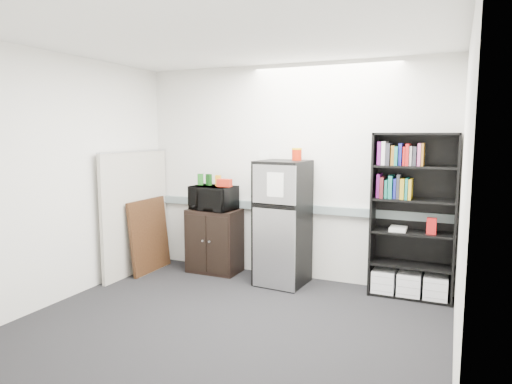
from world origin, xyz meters
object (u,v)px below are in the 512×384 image
(cubicle_partition, at_px, (136,212))
(cabinet, at_px, (214,241))
(microwave, at_px, (213,198))
(refrigerator, at_px, (282,223))
(bookshelf, at_px, (413,217))

(cubicle_partition, xyz_separation_m, cabinet, (0.94, 0.42, -0.39))
(microwave, bearing_deg, refrigerator, 0.69)
(cabinet, distance_m, refrigerator, 1.05)
(bookshelf, height_order, cabinet, bookshelf)
(bookshelf, distance_m, cubicle_partition, 3.46)
(bookshelf, bearing_deg, cabinet, -178.51)
(cubicle_partition, bearing_deg, refrigerator, 9.98)
(bookshelf, xyz_separation_m, microwave, (-2.49, -0.08, 0.09))
(cabinet, height_order, microwave, microwave)
(cubicle_partition, distance_m, microwave, 1.04)
(bookshelf, height_order, cubicle_partition, bookshelf)
(bookshelf, bearing_deg, refrigerator, -174.47)
(bookshelf, xyz_separation_m, refrigerator, (-1.49, -0.14, -0.15))
(cubicle_partition, xyz_separation_m, microwave, (0.94, 0.40, 0.19))
(bookshelf, relative_size, microwave, 3.26)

